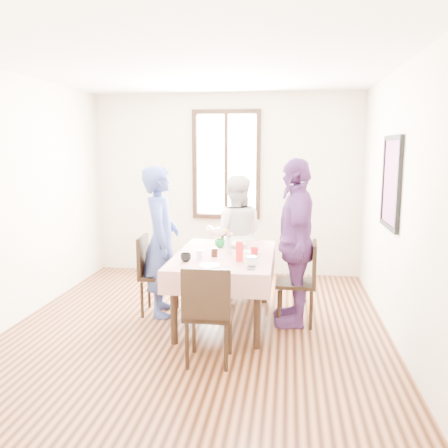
% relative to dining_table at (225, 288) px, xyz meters
% --- Properties ---
extents(ground, '(4.50, 4.50, 0.00)m').
position_rel_dining_table_xyz_m(ground, '(-0.25, -0.21, -0.38)').
color(ground, black).
rests_on(ground, ground).
extents(back_wall, '(4.00, 0.00, 4.00)m').
position_rel_dining_table_xyz_m(back_wall, '(-0.25, 2.04, 0.98)').
color(back_wall, beige).
rests_on(back_wall, ground).
extents(right_wall, '(0.00, 4.50, 4.50)m').
position_rel_dining_table_xyz_m(right_wall, '(1.75, -0.21, 0.98)').
color(right_wall, beige).
rests_on(right_wall, ground).
extents(window_frame, '(1.02, 0.06, 1.62)m').
position_rel_dining_table_xyz_m(window_frame, '(-0.25, 2.02, 1.27)').
color(window_frame, black).
rests_on(window_frame, back_wall).
extents(window_pane, '(0.90, 0.02, 1.50)m').
position_rel_dining_table_xyz_m(window_pane, '(-0.25, 2.03, 1.27)').
color(window_pane, white).
rests_on(window_pane, back_wall).
extents(art_poster, '(0.04, 0.76, 0.96)m').
position_rel_dining_table_xyz_m(art_poster, '(1.73, 0.09, 1.18)').
color(art_poster, red).
rests_on(art_poster, right_wall).
extents(dining_table, '(0.93, 1.47, 0.75)m').
position_rel_dining_table_xyz_m(dining_table, '(0.00, 0.00, 0.00)').
color(dining_table, black).
rests_on(dining_table, ground).
extents(tablecloth, '(1.05, 1.59, 0.01)m').
position_rel_dining_table_xyz_m(tablecloth, '(0.00, 0.00, 0.38)').
color(tablecloth, '#630C0B').
rests_on(tablecloth, dining_table).
extents(chair_left, '(0.44, 0.44, 0.91)m').
position_rel_dining_table_xyz_m(chair_left, '(-0.78, 0.14, 0.08)').
color(chair_left, black).
rests_on(chair_left, ground).
extents(chair_right, '(0.44, 0.44, 0.91)m').
position_rel_dining_table_xyz_m(chair_right, '(0.78, 0.05, 0.08)').
color(chair_right, black).
rests_on(chair_right, ground).
extents(chair_far, '(0.42, 0.42, 0.91)m').
position_rel_dining_table_xyz_m(chair_far, '(0.00, 1.01, 0.08)').
color(chair_far, black).
rests_on(chair_far, ground).
extents(chair_near, '(0.43, 0.43, 0.91)m').
position_rel_dining_table_xyz_m(chair_near, '(0.00, -1.01, 0.08)').
color(chair_near, black).
rests_on(chair_near, ground).
extents(person_left, '(0.51, 0.69, 1.71)m').
position_rel_dining_table_xyz_m(person_left, '(-0.76, 0.14, 0.48)').
color(person_left, '#334385').
rests_on(person_left, ground).
extents(person_far, '(0.80, 0.65, 1.56)m').
position_rel_dining_table_xyz_m(person_far, '(0.00, 0.99, 0.41)').
color(person_far, beige).
rests_on(person_far, ground).
extents(person_right, '(0.51, 1.08, 1.80)m').
position_rel_dining_table_xyz_m(person_right, '(0.76, 0.05, 0.53)').
color(person_right, '#572E6A').
rests_on(person_right, ground).
extents(mug_black, '(0.14, 0.14, 0.09)m').
position_rel_dining_table_xyz_m(mug_black, '(-0.34, -0.40, 0.43)').
color(mug_black, black).
rests_on(mug_black, tablecloth).
extents(mug_flag, '(0.13, 0.13, 0.09)m').
position_rel_dining_table_xyz_m(mug_flag, '(0.33, -0.06, 0.43)').
color(mug_flag, red).
rests_on(mug_flag, tablecloth).
extents(mug_green, '(0.16, 0.16, 0.09)m').
position_rel_dining_table_xyz_m(mug_green, '(-0.10, 0.33, 0.43)').
color(mug_green, '#0C7226').
rests_on(mug_green, tablecloth).
extents(serving_bowl, '(0.20, 0.20, 0.05)m').
position_rel_dining_table_xyz_m(serving_bowl, '(0.09, 0.35, 0.41)').
color(serving_bowl, white).
rests_on(serving_bowl, tablecloth).
extents(juice_carton, '(0.07, 0.07, 0.21)m').
position_rel_dining_table_xyz_m(juice_carton, '(0.20, -0.31, 0.49)').
color(juice_carton, red).
rests_on(juice_carton, tablecloth).
extents(butter_tub, '(0.13, 0.13, 0.06)m').
position_rel_dining_table_xyz_m(butter_tub, '(0.33, -0.39, 0.42)').
color(butter_tub, white).
rests_on(butter_tub, tablecloth).
extents(jam_jar, '(0.07, 0.07, 0.09)m').
position_rel_dining_table_xyz_m(jam_jar, '(-0.09, -0.15, 0.43)').
color(jam_jar, black).
rests_on(jam_jar, tablecloth).
extents(drinking_glass, '(0.06, 0.06, 0.09)m').
position_rel_dining_table_xyz_m(drinking_glass, '(-0.23, -0.24, 0.43)').
color(drinking_glass, silver).
rests_on(drinking_glass, tablecloth).
extents(smartphone, '(0.07, 0.15, 0.01)m').
position_rel_dining_table_xyz_m(smartphone, '(0.34, -0.57, 0.39)').
color(smartphone, black).
rests_on(smartphone, tablecloth).
extents(flower_vase, '(0.07, 0.07, 0.14)m').
position_rel_dining_table_xyz_m(flower_vase, '(0.03, 0.05, 0.46)').
color(flower_vase, silver).
rests_on(flower_vase, tablecloth).
extents(plate_right, '(0.20, 0.20, 0.01)m').
position_rel_dining_table_xyz_m(plate_right, '(0.28, 0.10, 0.39)').
color(plate_right, white).
rests_on(plate_right, tablecloth).
extents(plate_far, '(0.20, 0.20, 0.01)m').
position_rel_dining_table_xyz_m(plate_far, '(0.00, 0.58, 0.39)').
color(plate_far, white).
rests_on(plate_far, tablecloth).
extents(plate_near, '(0.20, 0.20, 0.01)m').
position_rel_dining_table_xyz_m(plate_near, '(-0.07, -0.53, 0.39)').
color(plate_near, white).
rests_on(plate_near, tablecloth).
extents(butter_lid, '(0.12, 0.12, 0.01)m').
position_rel_dining_table_xyz_m(butter_lid, '(0.33, -0.39, 0.46)').
color(butter_lid, blue).
rests_on(butter_lid, butter_tub).
extents(flower_bunch, '(0.09, 0.09, 0.10)m').
position_rel_dining_table_xyz_m(flower_bunch, '(0.03, 0.05, 0.58)').
color(flower_bunch, yellow).
rests_on(flower_bunch, flower_vase).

